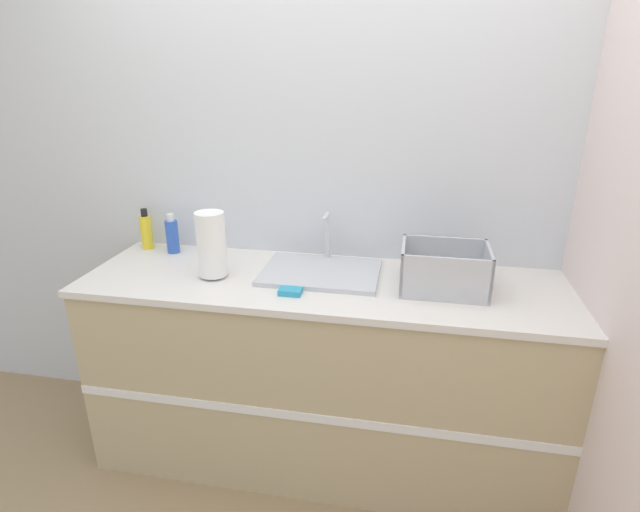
# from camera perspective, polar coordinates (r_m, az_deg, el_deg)

# --- Properties ---
(ground_plane) EXTENTS (12.00, 12.00, 0.00)m
(ground_plane) POSITION_cam_1_polar(r_m,az_deg,el_deg) (2.43, -1.13, -26.24)
(ground_plane) COLOR #937A56
(wall_back) EXTENTS (4.46, 0.06, 2.60)m
(wall_back) POSITION_cam_1_polar(r_m,az_deg,el_deg) (2.34, 1.93, 8.97)
(wall_back) COLOR silver
(wall_back) RESTS_ON ground_plane
(wall_right) EXTENTS (0.06, 2.61, 2.60)m
(wall_right) POSITION_cam_1_polar(r_m,az_deg,el_deg) (2.11, 30.12, 4.84)
(wall_right) COLOR silver
(wall_right) RESTS_ON ground_plane
(counter_cabinet) EXTENTS (2.08, 0.64, 0.93)m
(counter_cabinet) POSITION_cam_1_polar(r_m,az_deg,el_deg) (2.36, 0.37, -13.09)
(counter_cabinet) COLOR tan
(counter_cabinet) RESTS_ON ground_plane
(sink) EXTENTS (0.51, 0.37, 0.24)m
(sink) POSITION_cam_1_polar(r_m,az_deg,el_deg) (2.19, 0.12, -1.63)
(sink) COLOR silver
(sink) RESTS_ON counter_cabinet
(paper_towel_roll) EXTENTS (0.12, 0.12, 0.29)m
(paper_towel_roll) POSITION_cam_1_polar(r_m,az_deg,el_deg) (2.17, -12.30, 1.27)
(paper_towel_roll) COLOR #4C4C51
(paper_towel_roll) RESTS_ON counter_cabinet
(dish_rack) EXTENTS (0.35, 0.26, 0.18)m
(dish_rack) POSITION_cam_1_polar(r_m,az_deg,el_deg) (2.08, 13.97, -1.92)
(dish_rack) COLOR #B7BABF
(dish_rack) RESTS_ON counter_cabinet
(bottle_blue) EXTENTS (0.06, 0.06, 0.20)m
(bottle_blue) POSITION_cam_1_polar(r_m,az_deg,el_deg) (2.53, -16.53, 2.27)
(bottle_blue) COLOR #2D56B7
(bottle_blue) RESTS_ON counter_cabinet
(bottle_yellow) EXTENTS (0.06, 0.06, 0.20)m
(bottle_yellow) POSITION_cam_1_polar(r_m,az_deg,el_deg) (2.62, -19.22, 2.70)
(bottle_yellow) COLOR yellow
(bottle_yellow) RESTS_ON counter_cabinet
(sponge) EXTENTS (0.09, 0.06, 0.02)m
(sponge) POSITION_cam_1_polar(r_m,az_deg,el_deg) (2.00, -3.41, -4.07)
(sponge) COLOR #3399BF
(sponge) RESTS_ON counter_cabinet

